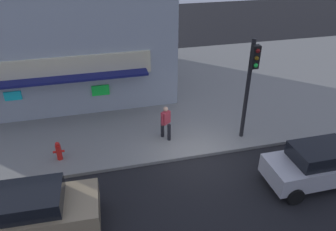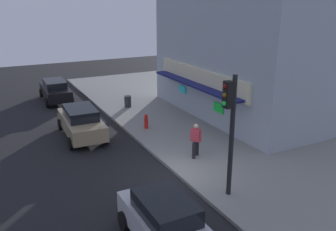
{
  "view_description": "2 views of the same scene",
  "coord_description": "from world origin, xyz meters",
  "px_view_note": "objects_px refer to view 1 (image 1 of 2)",
  "views": [
    {
      "loc": [
        -3.82,
        -10.33,
        8.49
      ],
      "look_at": [
        -1.08,
        0.81,
        1.8
      ],
      "focal_mm": 34.24,
      "sensor_mm": 36.0,
      "label": 1
    },
    {
      "loc": [
        12.1,
        -6.63,
        7.19
      ],
      "look_at": [
        -2.67,
        1.01,
        1.79
      ],
      "focal_mm": 38.09,
      "sensor_mm": 36.0,
      "label": 2
    }
  ],
  "objects_px": {
    "pedestrian": "(166,121)",
    "parked_car_silver": "(318,164)",
    "traffic_light": "(250,78)",
    "fire_hydrant": "(59,151)",
    "parked_car_tan": "(24,213)"
  },
  "relations": [
    {
      "from": "pedestrian",
      "to": "parked_car_silver",
      "type": "xyz_separation_m",
      "value": [
        4.91,
        -4.08,
        -0.2
      ]
    },
    {
      "from": "traffic_light",
      "to": "pedestrian",
      "type": "distance_m",
      "value": 4.11
    },
    {
      "from": "traffic_light",
      "to": "fire_hydrant",
      "type": "xyz_separation_m",
      "value": [
        -8.13,
        0.3,
        -2.56
      ]
    },
    {
      "from": "traffic_light",
      "to": "parked_car_tan",
      "type": "relative_size",
      "value": 1.0
    },
    {
      "from": "traffic_light",
      "to": "parked_car_tan",
      "type": "xyz_separation_m",
      "value": [
        -8.95,
        -3.22,
        -2.27
      ]
    },
    {
      "from": "traffic_light",
      "to": "fire_hydrant",
      "type": "height_order",
      "value": "traffic_light"
    },
    {
      "from": "fire_hydrant",
      "to": "parked_car_silver",
      "type": "xyz_separation_m",
      "value": [
        9.58,
        -3.62,
        0.28
      ]
    },
    {
      "from": "traffic_light",
      "to": "fire_hydrant",
      "type": "distance_m",
      "value": 8.53
    },
    {
      "from": "pedestrian",
      "to": "parked_car_silver",
      "type": "bearing_deg",
      "value": -39.71
    },
    {
      "from": "pedestrian",
      "to": "parked_car_silver",
      "type": "distance_m",
      "value": 6.39
    },
    {
      "from": "traffic_light",
      "to": "parked_car_silver",
      "type": "height_order",
      "value": "traffic_light"
    },
    {
      "from": "traffic_light",
      "to": "parked_car_silver",
      "type": "distance_m",
      "value": 4.28
    },
    {
      "from": "pedestrian",
      "to": "traffic_light",
      "type": "bearing_deg",
      "value": -12.41
    },
    {
      "from": "traffic_light",
      "to": "fire_hydrant",
      "type": "relative_size",
      "value": 5.41
    },
    {
      "from": "parked_car_silver",
      "to": "parked_car_tan",
      "type": "bearing_deg",
      "value": 179.46
    }
  ]
}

